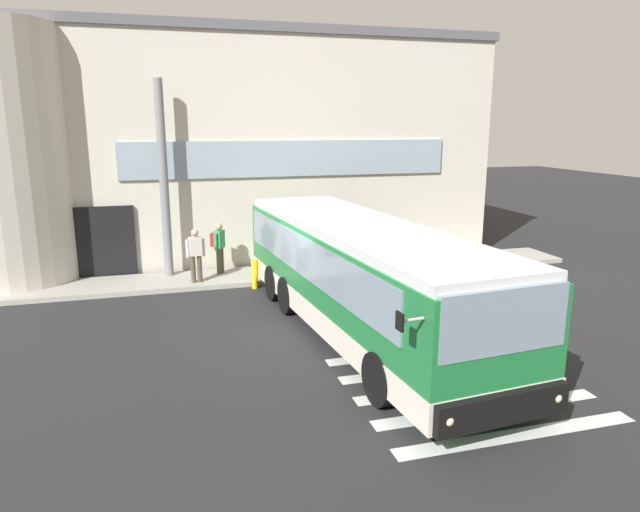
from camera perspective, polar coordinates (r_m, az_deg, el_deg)
name	(u,v)px	position (r m, az deg, el deg)	size (l,w,h in m)	color
ground_plane	(307,325)	(14.53, -1.26, -6.93)	(80.00, 90.00, 0.02)	#232326
bay_paint_stripes	(462,387)	(11.64, 14.05, -12.58)	(4.40, 3.96, 0.01)	silver
terminal_building	(222,145)	(24.92, -9.73, 10.89)	(19.07, 13.80, 8.16)	beige
boarding_curb	(271,275)	(18.98, -4.95, -1.86)	(21.27, 2.00, 0.15)	#9E9B93
entry_support_column	(164,180)	(18.69, -15.36, 7.33)	(0.28, 0.28, 6.16)	slate
bus_main_foreground	(361,280)	(13.59, 4.11, -2.44)	(3.50, 10.83, 2.70)	#1E7238
passenger_near_column	(196,253)	(17.94, -12.33, 0.30)	(0.59, 0.27, 1.68)	#4C4233
passenger_by_doorway	(219,244)	(18.89, -10.10, 1.14)	(0.49, 0.52, 1.68)	#4C4233
safety_bollard_yellow	(255,274)	(17.62, -6.56, -1.83)	(0.18, 0.18, 0.90)	yellow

